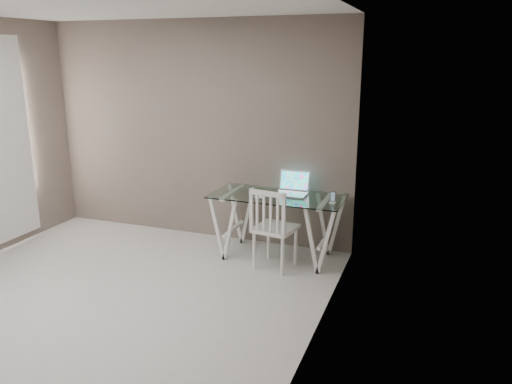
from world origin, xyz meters
TOP-DOWN VIEW (x-y plane):
  - room at (-0.06, 0.02)m, footprint 4.50×4.52m
  - desk at (1.20, 1.84)m, footprint 1.50×0.70m
  - chair at (1.25, 1.50)m, footprint 0.48×0.48m
  - laptop at (1.33, 1.98)m, footprint 0.36×0.32m
  - keyboard at (1.04, 1.80)m, footprint 0.27×0.11m
  - mouse at (1.05, 1.65)m, footprint 0.11×0.06m
  - phone_dock at (1.84, 1.77)m, footprint 0.06×0.06m

SIDE VIEW (x-z plane):
  - desk at x=1.20m, z-range 0.01..0.76m
  - chair at x=1.25m, z-range 0.05..0.97m
  - keyboard at x=1.04m, z-range 0.75..0.75m
  - mouse at x=1.05m, z-range 0.75..0.78m
  - phone_dock at x=1.84m, z-range 0.72..0.84m
  - laptop at x=1.33m, z-range 0.68..0.93m
  - room at x=-0.06m, z-range 0.36..3.07m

